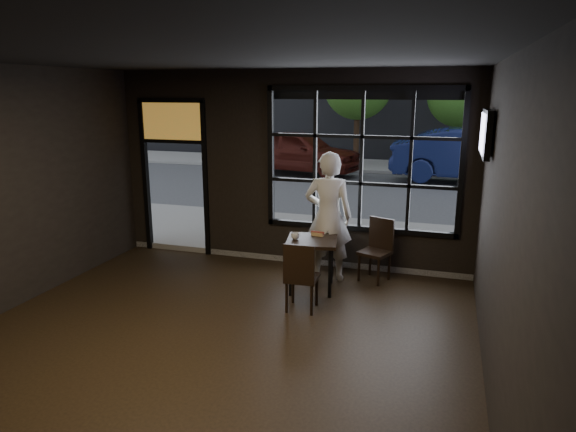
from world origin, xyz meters
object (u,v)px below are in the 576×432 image
(chair_near, at_px, (302,275))
(navy_car, at_px, (472,156))
(man, at_px, (328,217))
(cafe_table, at_px, (312,264))

(chair_near, bearing_deg, navy_car, -105.59)
(chair_near, bearing_deg, man, -95.40)
(cafe_table, bearing_deg, man, 66.93)
(cafe_table, relative_size, chair_near, 0.81)
(chair_near, distance_m, man, 1.34)
(cafe_table, height_order, man, man)
(cafe_table, distance_m, navy_car, 10.11)
(man, bearing_deg, navy_car, -111.31)
(man, bearing_deg, cafe_table, 70.28)
(man, bearing_deg, chair_near, 80.19)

